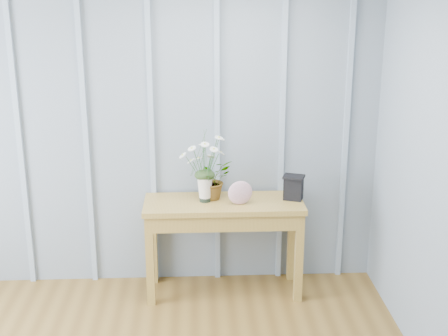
{
  "coord_description": "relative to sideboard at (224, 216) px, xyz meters",
  "views": [
    {
      "loc": [
        0.58,
        -2.4,
        2.39
      ],
      "look_at": [
        0.79,
        1.94,
        1.03
      ],
      "focal_mm": 50.0,
      "sensor_mm": 36.0,
      "label": 1
    }
  ],
  "objects": [
    {
      "name": "room_shell",
      "position": [
        -0.79,
        -1.08,
        1.35
      ],
      "size": [
        4.0,
        4.5,
        2.5
      ],
      "color": "gray",
      "rests_on": "ground"
    },
    {
      "name": "sideboard",
      "position": [
        0.0,
        0.0,
        0.0
      ],
      "size": [
        1.2,
        0.45,
        0.75
      ],
      "color": "olive",
      "rests_on": "ground"
    },
    {
      "name": "daisy_vase",
      "position": [
        -0.14,
        0.01,
        0.45
      ],
      "size": [
        0.38,
        0.29,
        0.54
      ],
      "color": "black",
      "rests_on": "sideboard"
    },
    {
      "name": "spider_plant",
      "position": [
        -0.08,
        0.08,
        0.27
      ],
      "size": [
        0.36,
        0.35,
        0.3
      ],
      "primitive_type": "imported",
      "rotation": [
        0.0,
        0.0,
        0.56
      ],
      "color": "#203517",
      "rests_on": "sideboard"
    },
    {
      "name": "felt_disc_vessel",
      "position": [
        0.12,
        -0.07,
        0.21
      ],
      "size": [
        0.19,
        0.07,
        0.18
      ],
      "primitive_type": "ellipsoid",
      "rotation": [
        0.0,
        0.0,
        0.12
      ],
      "color": "#974873",
      "rests_on": "sideboard"
    },
    {
      "name": "carved_box",
      "position": [
        0.53,
        0.02,
        0.21
      ],
      "size": [
        0.19,
        0.16,
        0.19
      ],
      "color": "black",
      "rests_on": "sideboard"
    }
  ]
}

